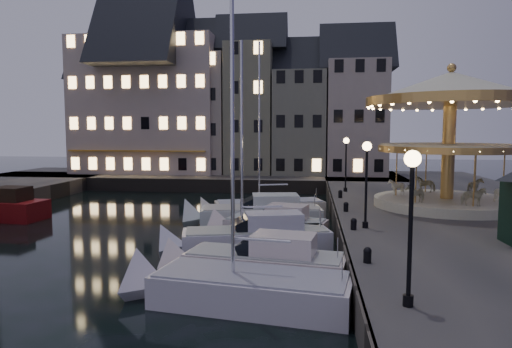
# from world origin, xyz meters

# --- Properties ---
(ground) EXTENTS (160.00, 160.00, 0.00)m
(ground) POSITION_xyz_m (0.00, 0.00, 0.00)
(ground) COLOR black
(ground) RESTS_ON ground
(quay_east) EXTENTS (16.00, 56.00, 1.30)m
(quay_east) POSITION_xyz_m (14.00, 6.00, 0.65)
(quay_east) COLOR #474442
(quay_east) RESTS_ON ground
(quay_north) EXTENTS (44.00, 12.00, 1.30)m
(quay_north) POSITION_xyz_m (-8.00, 28.00, 0.65)
(quay_north) COLOR #474442
(quay_north) RESTS_ON ground
(quaywall_e) EXTENTS (0.15, 44.00, 1.30)m
(quaywall_e) POSITION_xyz_m (6.00, 6.00, 0.65)
(quaywall_e) COLOR #47423A
(quaywall_e) RESTS_ON ground
(quaywall_n) EXTENTS (48.00, 0.15, 1.30)m
(quaywall_n) POSITION_xyz_m (-6.00, 22.00, 0.65)
(quaywall_n) COLOR #47423A
(quaywall_n) RESTS_ON ground
(streetlamp_a) EXTENTS (0.44, 0.44, 4.17)m
(streetlamp_a) POSITION_xyz_m (7.20, -9.00, 4.02)
(streetlamp_a) COLOR black
(streetlamp_a) RESTS_ON quay_east
(streetlamp_b) EXTENTS (0.44, 0.44, 4.17)m
(streetlamp_b) POSITION_xyz_m (7.20, 1.00, 4.02)
(streetlamp_b) COLOR black
(streetlamp_b) RESTS_ON quay_east
(streetlamp_c) EXTENTS (0.44, 0.44, 4.17)m
(streetlamp_c) POSITION_xyz_m (7.20, 14.50, 4.02)
(streetlamp_c) COLOR black
(streetlamp_c) RESTS_ON quay_east
(bollard_a) EXTENTS (0.30, 0.30, 0.57)m
(bollard_a) POSITION_xyz_m (6.60, -5.00, 1.60)
(bollard_a) COLOR black
(bollard_a) RESTS_ON quay_east
(bollard_b) EXTENTS (0.30, 0.30, 0.57)m
(bollard_b) POSITION_xyz_m (6.60, 0.50, 1.60)
(bollard_b) COLOR black
(bollard_b) RESTS_ON quay_east
(bollard_c) EXTENTS (0.30, 0.30, 0.57)m
(bollard_c) POSITION_xyz_m (6.60, 5.50, 1.60)
(bollard_c) COLOR black
(bollard_c) RESTS_ON quay_east
(bollard_d) EXTENTS (0.30, 0.30, 0.57)m
(bollard_d) POSITION_xyz_m (6.60, 11.00, 1.60)
(bollard_d) COLOR black
(bollard_d) RESTS_ON quay_east
(townhouse_na) EXTENTS (5.50, 8.00, 12.80)m
(townhouse_na) POSITION_xyz_m (-19.50, 30.00, 7.78)
(townhouse_na) COLOR gray
(townhouse_na) RESTS_ON quay_north
(townhouse_nb) EXTENTS (6.16, 8.00, 13.80)m
(townhouse_nb) POSITION_xyz_m (-14.05, 30.00, 8.28)
(townhouse_nb) COLOR slate
(townhouse_nb) RESTS_ON quay_north
(townhouse_nc) EXTENTS (6.82, 8.00, 14.80)m
(townhouse_nc) POSITION_xyz_m (-8.00, 30.00, 8.78)
(townhouse_nc) COLOR #A89A89
(townhouse_nc) RESTS_ON quay_north
(townhouse_nd) EXTENTS (5.50, 8.00, 15.80)m
(townhouse_nd) POSITION_xyz_m (-2.25, 30.00, 9.28)
(townhouse_nd) COLOR gray
(townhouse_nd) RESTS_ON quay_north
(townhouse_ne) EXTENTS (6.16, 8.00, 12.80)m
(townhouse_ne) POSITION_xyz_m (3.20, 30.00, 7.78)
(townhouse_ne) COLOR slate
(townhouse_ne) RESTS_ON quay_north
(townhouse_nf) EXTENTS (6.82, 8.00, 13.80)m
(townhouse_nf) POSITION_xyz_m (9.25, 30.00, 8.28)
(townhouse_nf) COLOR #AA9B90
(townhouse_nf) RESTS_ON quay_north
(hotel_corner) EXTENTS (17.60, 9.00, 16.80)m
(hotel_corner) POSITION_xyz_m (-14.00, 30.00, 9.78)
(hotel_corner) COLOR beige
(hotel_corner) RESTS_ON quay_north
(motorboat_a) EXTENTS (7.87, 3.67, 13.03)m
(motorboat_a) POSITION_xyz_m (2.05, -6.19, 0.54)
(motorboat_a) COLOR silver
(motorboat_a) RESTS_ON ground
(motorboat_b) EXTENTS (7.47, 3.14, 2.15)m
(motorboat_b) POSITION_xyz_m (2.38, -3.53, 0.64)
(motorboat_b) COLOR silver
(motorboat_b) RESTS_ON ground
(motorboat_c) EXTENTS (8.30, 3.99, 11.02)m
(motorboat_c) POSITION_xyz_m (1.52, 0.66, 0.68)
(motorboat_c) COLOR silver
(motorboat_c) RESTS_ON ground
(motorboat_d) EXTENTS (6.63, 3.50, 2.15)m
(motorboat_d) POSITION_xyz_m (2.23, 3.68, 0.64)
(motorboat_d) COLOR silver
(motorboat_d) RESTS_ON ground
(motorboat_e) EXTENTS (8.77, 3.79, 2.15)m
(motorboat_e) POSITION_xyz_m (1.01, 7.34, 0.64)
(motorboat_e) COLOR silver
(motorboat_e) RESTS_ON ground
(motorboat_f) EXTENTS (8.52, 4.58, 11.40)m
(motorboat_f) POSITION_xyz_m (1.15, 9.95, 0.53)
(motorboat_f) COLOR silver
(motorboat_f) RESTS_ON ground
(carousel) EXTENTS (9.98, 9.98, 8.74)m
(carousel) POSITION_xyz_m (12.89, 7.88, 7.05)
(carousel) COLOR beige
(carousel) RESTS_ON quay_east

